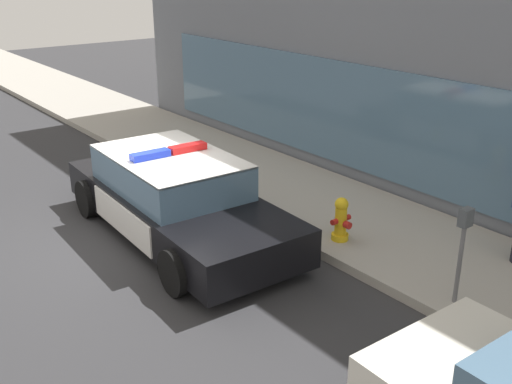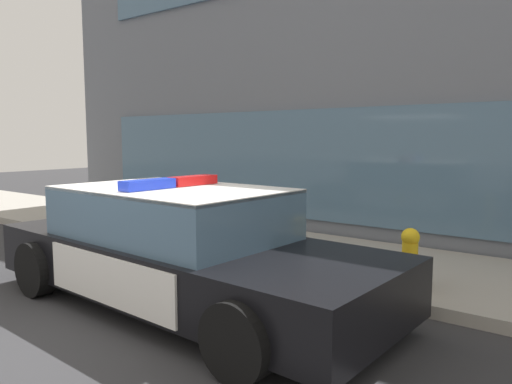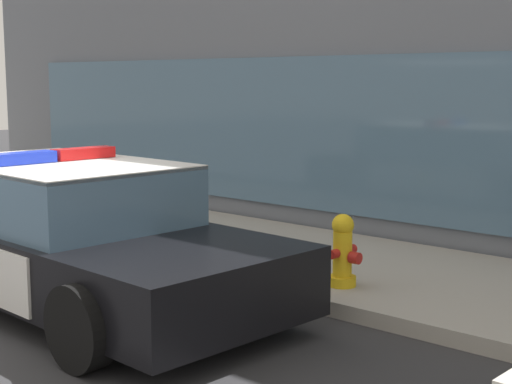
{
  "view_description": "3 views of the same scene",
  "coord_description": "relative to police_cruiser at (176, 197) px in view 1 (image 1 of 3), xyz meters",
  "views": [
    {
      "loc": [
        8.52,
        -4.08,
        4.4
      ],
      "look_at": [
        1.75,
        1.18,
        1.06
      ],
      "focal_mm": 42.17,
      "sensor_mm": 36.0,
      "label": 1
    },
    {
      "loc": [
        4.36,
        -3.29,
        1.95
      ],
      "look_at": [
        0.8,
        1.43,
        1.29
      ],
      "focal_mm": 33.75,
      "sensor_mm": 36.0,
      "label": 2
    },
    {
      "loc": [
        6.67,
        -3.68,
        2.18
      ],
      "look_at": [
        2.43,
        1.08,
        1.24
      ],
      "focal_mm": 53.56,
      "sensor_mm": 36.0,
      "label": 3
    }
  ],
  "objects": [
    {
      "name": "ground",
      "position": [
        -0.33,
        -0.59,
        -0.68
      ],
      "size": [
        48.0,
        48.0,
        0.0
      ],
      "primitive_type": "plane",
      "color": "#303033"
    },
    {
      "name": "fire_hydrant",
      "position": [
        2.09,
        1.81,
        -0.18
      ],
      "size": [
        0.34,
        0.39,
        0.73
      ],
      "color": "gold",
      "rests_on": "sidewalk"
    },
    {
      "name": "parking_meter",
      "position": [
        4.36,
        1.65,
        0.4
      ],
      "size": [
        0.12,
        0.18,
        1.34
      ],
      "color": "slate",
      "rests_on": "sidewalk"
    },
    {
      "name": "sidewalk",
      "position": [
        -0.33,
        2.67,
        -0.61
      ],
      "size": [
        48.0,
        2.78,
        0.15
      ],
      "primitive_type": "cube",
      "color": "#A39E93",
      "rests_on": "ground"
    },
    {
      "name": "police_cruiser",
      "position": [
        0.0,
        0.0,
        0.0
      ],
      "size": [
        5.17,
        2.31,
        1.49
      ],
      "rotation": [
        0.0,
        0.0,
        -0.05
      ],
      "color": "black",
      "rests_on": "ground"
    }
  ]
}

